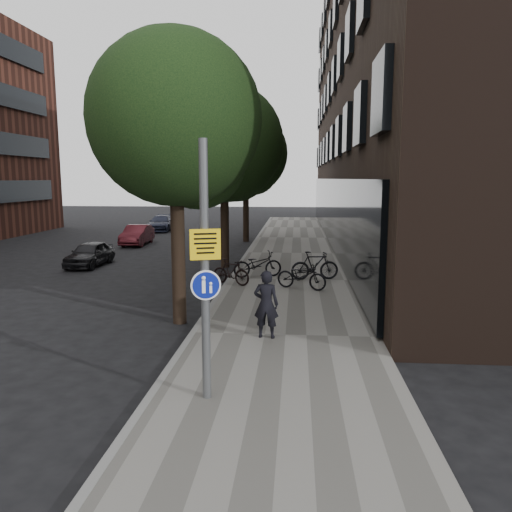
# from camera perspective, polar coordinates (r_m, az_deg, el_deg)

# --- Properties ---
(ground) EXTENTS (120.00, 120.00, 0.00)m
(ground) POSITION_cam_1_polar(r_m,az_deg,el_deg) (9.05, 1.23, -16.10)
(ground) COLOR black
(ground) RESTS_ON ground
(sidewalk) EXTENTS (4.50, 60.00, 0.12)m
(sidewalk) POSITION_cam_1_polar(r_m,az_deg,el_deg) (18.58, 3.86, -2.84)
(sidewalk) COLOR slate
(sidewalk) RESTS_ON ground
(curb_edge) EXTENTS (0.15, 60.00, 0.13)m
(curb_edge) POSITION_cam_1_polar(r_m,az_deg,el_deg) (18.74, -3.04, -2.72)
(curb_edge) COLOR slate
(curb_edge) RESTS_ON ground
(building_right_dark_brick) EXTENTS (12.00, 40.00, 18.00)m
(building_right_dark_brick) POSITION_cam_1_polar(r_m,az_deg,el_deg) (31.67, 20.27, 17.74)
(building_right_dark_brick) COLOR black
(building_right_dark_brick) RESTS_ON ground
(street_tree_near) EXTENTS (4.40, 4.40, 7.50)m
(street_tree_near) POSITION_cam_1_polar(r_m,az_deg,el_deg) (13.25, -8.77, 14.34)
(street_tree_near) COLOR black
(street_tree_near) RESTS_ON ground
(street_tree_mid) EXTENTS (5.00, 5.00, 7.80)m
(street_tree_mid) POSITION_cam_1_polar(r_m,az_deg,el_deg) (21.59, -3.44, 12.27)
(street_tree_mid) COLOR black
(street_tree_mid) RESTS_ON ground
(street_tree_far) EXTENTS (5.00, 5.00, 7.80)m
(street_tree_far) POSITION_cam_1_polar(r_m,az_deg,el_deg) (30.51, -1.02, 11.28)
(street_tree_far) COLOR black
(street_tree_far) RESTS_ON ground
(signpost) EXTENTS (0.49, 0.18, 4.33)m
(signpost) POSITION_cam_1_polar(r_m,az_deg,el_deg) (8.24, -5.85, -1.77)
(signpost) COLOR #595B5E
(signpost) RESTS_ON sidewalk
(pedestrian) EXTENTS (0.62, 0.43, 1.60)m
(pedestrian) POSITION_cam_1_polar(r_m,az_deg,el_deg) (11.66, 1.16, -5.53)
(pedestrian) COLOR black
(pedestrian) RESTS_ON sidewalk
(parked_bike_facade_near) EXTENTS (1.85, 1.21, 0.92)m
(parked_bike_facade_near) POSITION_cam_1_polar(r_m,az_deg,el_deg) (16.87, 5.23, -2.26)
(parked_bike_facade_near) COLOR black
(parked_bike_facade_near) RESTS_ON sidewalk
(parked_bike_facade_far) EXTENTS (1.83, 0.82, 1.06)m
(parked_bike_facade_far) POSITION_cam_1_polar(r_m,az_deg,el_deg) (18.48, 6.73, -1.09)
(parked_bike_facade_far) COLOR black
(parked_bike_facade_far) RESTS_ON sidewalk
(parked_bike_curb_near) EXTENTS (1.97, 1.23, 0.98)m
(parked_bike_curb_near) POSITION_cam_1_polar(r_m,az_deg,el_deg) (18.85, 0.18, -0.96)
(parked_bike_curb_near) COLOR black
(parked_bike_curb_near) RESTS_ON sidewalk
(parked_bike_curb_far) EXTENTS (1.54, 1.05, 0.91)m
(parked_bike_curb_far) POSITION_cam_1_polar(r_m,az_deg,el_deg) (17.54, -2.89, -1.83)
(parked_bike_curb_far) COLOR black
(parked_bike_curb_far) RESTS_ON sidewalk
(parked_car_near) EXTENTS (1.38, 3.21, 1.08)m
(parked_car_near) POSITION_cam_1_polar(r_m,az_deg,el_deg) (23.11, -18.47, 0.24)
(parked_car_near) COLOR black
(parked_car_near) RESTS_ON ground
(parked_car_mid) EXTENTS (1.32, 3.51, 1.14)m
(parked_car_mid) POSITION_cam_1_polar(r_m,az_deg,el_deg) (29.85, -13.43, 2.36)
(parked_car_mid) COLOR #551820
(parked_car_mid) RESTS_ON ground
(parked_car_far) EXTENTS (1.75, 3.98, 1.14)m
(parked_car_far) POSITION_cam_1_polar(r_m,az_deg,el_deg) (37.46, -10.77, 3.71)
(parked_car_far) COLOR #1D2134
(parked_car_far) RESTS_ON ground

